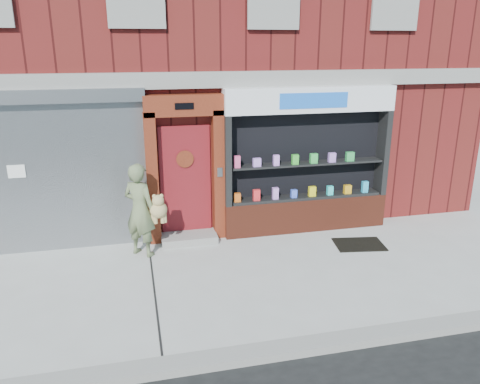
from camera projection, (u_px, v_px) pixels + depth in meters
name	position (u px, v px, depth m)	size (l,w,h in m)	color
ground	(246.00, 276.00, 7.99)	(80.00, 80.00, 0.00)	#9E9E99
curb	(286.00, 350.00, 5.98)	(60.00, 0.30, 0.12)	gray
building	(192.00, 36.00, 12.35)	(12.00, 8.16, 8.00)	#5B1514
shutter_bay	(63.00, 162.00, 8.61)	(3.10, 0.30, 3.04)	gray
red_door_bay	(186.00, 169.00, 9.11)	(1.52, 0.58, 2.90)	#551C0E
pharmacy_bay	(307.00, 167.00, 9.64)	(3.50, 0.41, 3.00)	maroon
woman	(142.00, 210.00, 8.57)	(0.87, 0.73, 1.77)	#616E48
doormat	(359.00, 244.00, 9.24)	(0.95, 0.66, 0.02)	black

